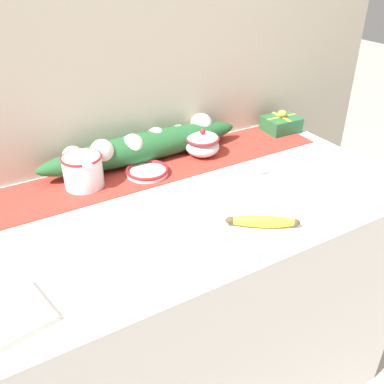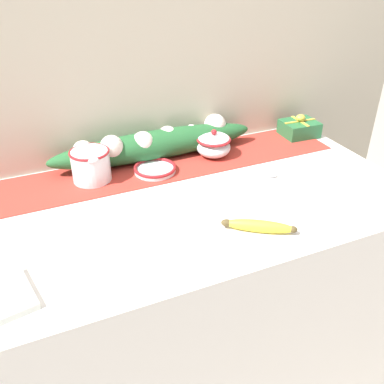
% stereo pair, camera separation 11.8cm
% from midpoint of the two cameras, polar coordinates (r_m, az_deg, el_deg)
% --- Properties ---
extents(countertop, '(1.32, 0.70, 0.87)m').
position_cam_midpoint_polar(countertop, '(1.52, 2.03, -15.10)').
color(countertop, silver).
rests_on(countertop, ground_plane).
extents(back_wall, '(2.12, 0.04, 2.40)m').
position_cam_midpoint_polar(back_wall, '(1.44, -4.07, 17.58)').
color(back_wall, '#B7AD99').
rests_on(back_wall, ground_plane).
extents(table_runner, '(1.21, 0.23, 0.00)m').
position_cam_midpoint_polar(table_runner, '(1.42, -1.57, 3.40)').
color(table_runner, '#B23328').
rests_on(table_runner, countertop).
extents(cream_pitcher, '(0.12, 0.14, 0.10)m').
position_cam_midpoint_polar(cream_pitcher, '(1.34, -10.92, 3.60)').
color(cream_pitcher, white).
rests_on(cream_pitcher, countertop).
extents(sugar_bowl, '(0.12, 0.12, 0.10)m').
position_cam_midpoint_polar(sugar_bowl, '(1.48, 5.20, 6.25)').
color(sugar_bowl, white).
rests_on(sugar_bowl, countertop).
extents(small_dish, '(0.14, 0.14, 0.02)m').
position_cam_midpoint_polar(small_dish, '(1.38, -2.52, 3.03)').
color(small_dish, white).
rests_on(small_dish, countertop).
extents(banana, '(0.17, 0.13, 0.03)m').
position_cam_midpoint_polar(banana, '(1.13, 11.91, -4.57)').
color(banana, yellow).
rests_on(banana, countertop).
extents(spoon, '(0.18, 0.09, 0.01)m').
position_cam_midpoint_polar(spoon, '(1.39, 12.36, 2.10)').
color(spoon, silver).
rests_on(spoon, countertop).
extents(gift_box, '(0.13, 0.12, 0.08)m').
position_cam_midpoint_polar(gift_box, '(1.71, 16.07, 8.18)').
color(gift_box, '#236638').
rests_on(gift_box, countertop).
extents(poinsettia_garland, '(0.72, 0.12, 0.12)m').
position_cam_midpoint_polar(poinsettia_garland, '(1.45, -2.58, 6.44)').
color(poinsettia_garland, '#235B2D').
rests_on(poinsettia_garland, countertop).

